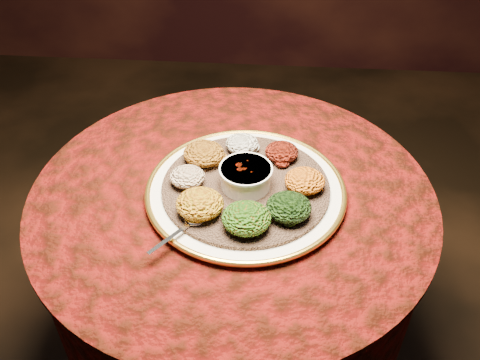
{
  "coord_description": "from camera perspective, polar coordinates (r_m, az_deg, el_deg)",
  "views": [
    {
      "loc": [
        0.09,
        -0.94,
        1.57
      ],
      "look_at": [
        0.02,
        0.01,
        0.76
      ],
      "focal_mm": 40.0,
      "sensor_mm": 36.0,
      "label": 1
    }
  ],
  "objects": [
    {
      "name": "portion_shiro",
      "position": [
        1.3,
        -3.88,
        2.84
      ],
      "size": [
        0.1,
        0.09,
        0.05
      ],
      "primitive_type": "ellipsoid",
      "color": "#8C5410",
      "rests_on": "injera"
    },
    {
      "name": "portion_mixveg",
      "position": [
        1.12,
        0.68,
        -4.1
      ],
      "size": [
        0.11,
        0.1,
        0.05
      ],
      "primitive_type": "ellipsoid",
      "color": "#A8280A",
      "rests_on": "injera"
    },
    {
      "name": "portion_tikil",
      "position": [
        1.23,
        6.93,
        -0.07
      ],
      "size": [
        0.09,
        0.09,
        0.04
      ],
      "primitive_type": "ellipsoid",
      "color": "#C07010",
      "rests_on": "injera"
    },
    {
      "name": "table",
      "position": [
        1.39,
        -0.77,
        -6.82
      ],
      "size": [
        0.96,
        0.96,
        0.73
      ],
      "color": "black",
      "rests_on": "ground"
    },
    {
      "name": "portion_kitfo",
      "position": [
        1.31,
        4.48,
        3.01
      ],
      "size": [
        0.08,
        0.08,
        0.04
      ],
      "primitive_type": "ellipsoid",
      "color": "black",
      "rests_on": "injera"
    },
    {
      "name": "stew_bowl",
      "position": [
        1.22,
        0.62,
        0.49
      ],
      "size": [
        0.12,
        0.12,
        0.05
      ],
      "color": "white",
      "rests_on": "injera"
    },
    {
      "name": "platter",
      "position": [
        1.25,
        0.61,
        -1.1
      ],
      "size": [
        0.47,
        0.47,
        0.02
      ],
      "rotation": [
        0.0,
        0.0,
        -0.02
      ],
      "color": "white",
      "rests_on": "table"
    },
    {
      "name": "spoon",
      "position": [
        1.15,
        -5.31,
        -4.6
      ],
      "size": [
        0.1,
        0.12,
        0.01
      ],
      "rotation": [
        0.0,
        0.0,
        -2.23
      ],
      "color": "silver",
      "rests_on": "injera"
    },
    {
      "name": "portion_ayib",
      "position": [
        1.33,
        0.21,
        3.88
      ],
      "size": [
        0.08,
        0.08,
        0.04
      ],
      "primitive_type": "ellipsoid",
      "color": "beige",
      "rests_on": "injera"
    },
    {
      "name": "portion_gomen",
      "position": [
        1.15,
        5.21,
        -2.89
      ],
      "size": [
        0.1,
        0.09,
        0.05
      ],
      "primitive_type": "ellipsoid",
      "color": "black",
      "rests_on": "injera"
    },
    {
      "name": "injera",
      "position": [
        1.24,
        0.61,
        -0.73
      ],
      "size": [
        0.51,
        0.51,
        0.01
      ],
      "primitive_type": "cylinder",
      "rotation": [
        0.0,
        0.0,
        -0.38
      ],
      "color": "brown",
      "rests_on": "platter"
    },
    {
      "name": "portion_kik",
      "position": [
        1.16,
        -4.31,
        -2.55
      ],
      "size": [
        0.1,
        0.1,
        0.05
      ],
      "primitive_type": "ellipsoid",
      "color": "#B2830F",
      "rests_on": "injera"
    },
    {
      "name": "portion_timatim",
      "position": [
        1.24,
        -5.64,
        0.35
      ],
      "size": [
        0.08,
        0.08,
        0.04
      ],
      "primitive_type": "ellipsoid",
      "color": "maroon",
      "rests_on": "injera"
    }
  ]
}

